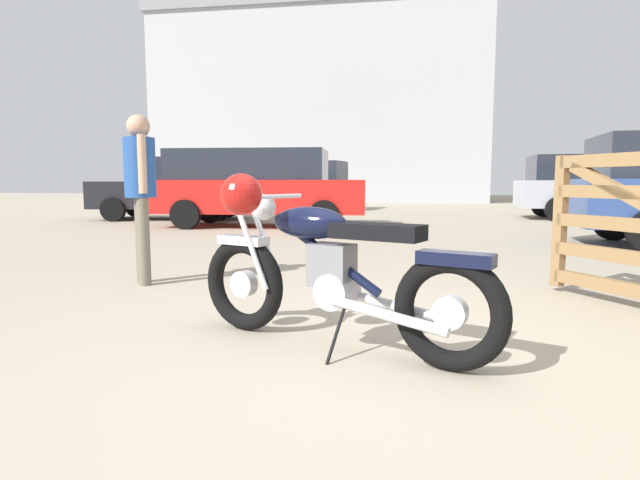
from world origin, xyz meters
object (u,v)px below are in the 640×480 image
bystander (140,181)px  dark_sedan_left (257,185)px  silver_sedan_mid (307,185)px  pale_sedan_back (174,189)px  vintage_motorcycle (325,268)px  red_hatchback_near (606,185)px

bystander → dark_sedan_left: 6.76m
silver_sedan_mid → dark_sedan_left: bearing=101.4°
dark_sedan_left → bystander: bearing=-87.2°
pale_sedan_back → silver_sedan_mid: bearing=55.4°
vintage_motorcycle → silver_sedan_mid: silver_sedan_mid is taller
bystander → dark_sedan_left: (-0.98, 6.69, -0.08)m
vintage_motorcycle → pale_sedan_back: size_ratio=0.44×
red_hatchback_near → dark_sedan_left: same height
vintage_motorcycle → pale_sedan_back: pale_sedan_back is taller
red_hatchback_near → silver_sedan_mid: silver_sedan_mid is taller
dark_sedan_left → silver_sedan_mid: bearing=88.3°
bystander → silver_sedan_mid: (-1.49, 14.27, -0.10)m
silver_sedan_mid → vintage_motorcycle: bearing=110.4°
vintage_motorcycle → dark_sedan_left: (-3.12, 8.29, 0.45)m
dark_sedan_left → pale_sedan_back: size_ratio=1.09×
vintage_motorcycle → bystander: bystander is taller
bystander → dark_sedan_left: dark_sedan_left is taller
bystander → silver_sedan_mid: bearing=-121.1°
vintage_motorcycle → dark_sedan_left: size_ratio=0.41×
red_hatchback_near → pale_sedan_back: bearing=-169.0°
bystander → pale_sedan_back: (-3.96, 8.49, -0.18)m
red_hatchback_near → vintage_motorcycle: bearing=-113.5°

